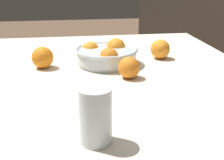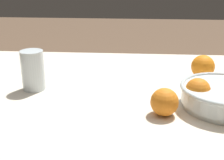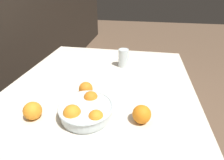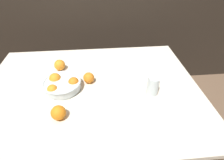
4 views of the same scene
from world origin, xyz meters
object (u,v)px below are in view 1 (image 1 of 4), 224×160
Objects in this scene: orange_loose_near_bowl at (43,58)px; orange_loose_aside at (129,68)px; fruit_bowl at (106,55)px; juice_glass at (95,119)px; orange_loose_front at (160,49)px.

orange_loose_near_bowl is 1.09× the size of orange_loose_aside.
fruit_bowl is 1.93× the size of juice_glass.
fruit_bowl is 3.04× the size of orange_loose_front.
fruit_bowl is at bearing 93.08° from orange_loose_near_bowl.
juice_glass is 1.69× the size of orange_loose_aside.
juice_glass is at bearing -28.02° from orange_loose_front.
orange_loose_near_bowl is 1.01× the size of orange_loose_front.
orange_loose_front is (-0.05, 0.24, 0.00)m from fruit_bowl.
fruit_bowl is 0.19m from orange_loose_aside.
orange_loose_aside is at bearing 18.54° from fruit_bowl.
orange_loose_near_bowl and orange_loose_front have the same top height.
fruit_bowl is 3.27× the size of orange_loose_aside.
orange_loose_aside is (0.18, 0.06, -0.00)m from fruit_bowl.
orange_loose_near_bowl is at bearing -165.24° from juice_glass.
orange_loose_front is at bearing 141.30° from orange_loose_aside.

